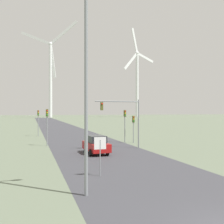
{
  "coord_description": "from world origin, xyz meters",
  "views": [
    {
      "loc": [
        -6.98,
        -7.07,
        4.26
      ],
      "look_at": [
        0.0,
        15.62,
        4.19
      ],
      "focal_mm": 42.0,
      "sensor_mm": 36.0,
      "label": 1
    }
  ],
  "objects": [
    {
      "name": "traffic_light_post_near_right",
      "position": [
        6.09,
        25.63,
        2.68
      ],
      "size": [
        0.28,
        0.34,
        3.65
      ],
      "color": "gray",
      "rests_on": "ground"
    },
    {
      "name": "traffic_light_post_mid_right",
      "position": [
        5.12,
        26.33,
        3.23
      ],
      "size": [
        0.28,
        0.34,
        4.43
      ],
      "color": "gray",
      "rests_on": "ground"
    },
    {
      "name": "streetlamp",
      "position": [
        -4.36,
        5.9,
        6.5
      ],
      "size": [
        3.13,
        0.32,
        10.45
      ],
      "color": "gray",
      "rests_on": "ground"
    },
    {
      "name": "road_surface",
      "position": [
        0.0,
        48.0,
        0.0
      ],
      "size": [
        10.0,
        240.0,
        0.01
      ],
      "color": "#38383D",
      "rests_on": "ground"
    },
    {
      "name": "wind_turbine_left",
      "position": [
        5.55,
        178.25,
        31.63
      ],
      "size": [
        37.09,
        19.7,
        65.94
      ],
      "color": "silver",
      "rests_on": "ground"
    },
    {
      "name": "stop_sign_near",
      "position": [
        -2.69,
        9.53,
        1.8
      ],
      "size": [
        0.81,
        0.07,
        2.57
      ],
      "color": "gray",
      "rests_on": "ground"
    },
    {
      "name": "traffic_light_post_near_left",
      "position": [
        -5.17,
        25.92,
        3.29
      ],
      "size": [
        0.28,
        0.34,
        4.52
      ],
      "color": "gray",
      "rests_on": "ground"
    },
    {
      "name": "traffic_light_post_mid_left",
      "position": [
        -5.91,
        39.34,
        3.24
      ],
      "size": [
        0.28,
        0.33,
        4.44
      ],
      "color": "gray",
      "rests_on": "ground"
    },
    {
      "name": "traffic_light_mast_overhead",
      "position": [
        2.94,
        20.92,
        4.08
      ],
      "size": [
        5.25,
        0.35,
        5.61
      ],
      "color": "gray",
      "rests_on": "ground"
    },
    {
      "name": "wind_turbine_center",
      "position": [
        69.07,
        175.74,
        29.35
      ],
      "size": [
        29.26,
        13.04,
        66.13
      ],
      "color": "silver",
      "rests_on": "ground"
    },
    {
      "name": "car_approaching",
      "position": [
        -0.8,
        18.44,
        0.91
      ],
      "size": [
        2.09,
        4.22,
        1.83
      ],
      "color": "maroon",
      "rests_on": "ground"
    }
  ]
}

